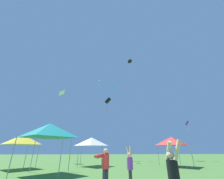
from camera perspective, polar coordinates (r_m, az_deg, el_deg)
name	(u,v)px	position (r m, az deg, el deg)	size (l,w,h in m)	color
person_flyer_black	(174,175)	(5.19, 23.69, -28.92)	(0.45, 0.56, 2.02)	#2D2D38
person_watcher_red	(105,164)	(7.99, -2.83, -27.85)	(0.75, 0.80, 1.78)	#2D2D38
person_companion_purple	(130,165)	(8.58, 7.22, -27.90)	(0.31, 0.60, 1.90)	#2D2D38
canopy_tent_yellow	(22,140)	(18.26, -32.48, -16.66)	(2.97, 2.97, 3.18)	#9E9EA3
canopy_tent_white	(92,142)	(18.43, -8.25, -20.08)	(2.89, 2.89, 3.10)	#9E9EA3
canopy_tent_red	(172,141)	(19.02, 22.93, -18.57)	(2.94, 2.94, 3.15)	#9E9EA3
canopy_tent_teal	(49,130)	(13.13, -23.96, -14.83)	(3.50, 3.50, 3.75)	#9E9EA3
kite_white_diamond	(62,93)	(26.83, -19.67, -1.16)	(1.22, 1.15, 0.79)	white
kite_black_delta	(130,61)	(38.45, 7.18, 11.16)	(1.65, 1.64, 2.38)	black
kite_green_diamond	(100,81)	(28.26, -4.93, 3.55)	(0.58, 0.71, 1.39)	green
kite_black_box	(108,101)	(29.95, -1.64, -4.60)	(1.39, 1.21, 3.01)	black
kite_cyan_box	(112,86)	(31.34, -0.05, 1.46)	(0.84, 0.92, 0.77)	#2DB7CC
kite_purple_box	(187,123)	(29.98, 27.96, -11.96)	(0.81, 0.60, 1.96)	purple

